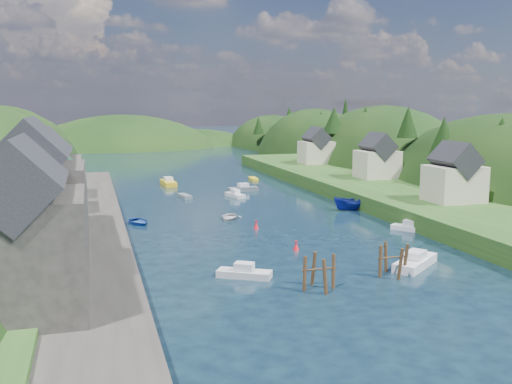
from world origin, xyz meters
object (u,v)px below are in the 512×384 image
object	(u,v)px
piling_cluster_near	(319,275)
channel_buoy_near	(296,246)
channel_buoy_far	(256,225)
piling_cluster_far	(393,263)

from	to	relation	value
piling_cluster_near	channel_buoy_near	bearing A→B (deg)	78.30
piling_cluster_near	channel_buoy_far	xyz separation A→B (m)	(1.57, 24.83, -0.77)
piling_cluster_near	piling_cluster_far	bearing A→B (deg)	12.38
piling_cluster_near	channel_buoy_far	size ratio (longest dim) A/B	3.31
piling_cluster_far	channel_buoy_far	xyz separation A→B (m)	(-6.59, 23.04, -0.73)
piling_cluster_near	channel_buoy_near	size ratio (longest dim) A/B	3.31
channel_buoy_near	channel_buoy_far	distance (m)	11.81
piling_cluster_far	channel_buoy_near	distance (m)	12.55
piling_cluster_near	channel_buoy_near	world-z (taller)	piling_cluster_near
piling_cluster_far	channel_buoy_near	bearing A→B (deg)	115.75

